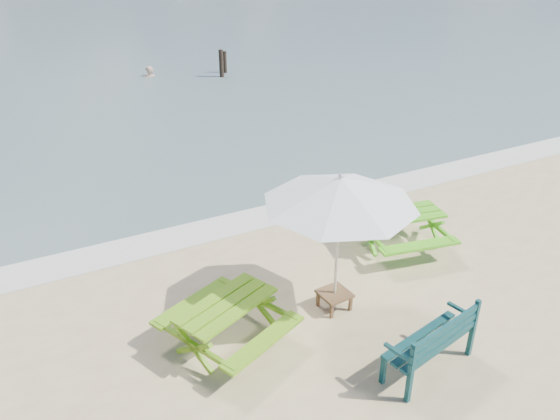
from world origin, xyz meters
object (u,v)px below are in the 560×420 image
park_bench (428,352)px  swimmer (151,87)px  side_table (334,300)px  picnic_table_right (401,230)px  patio_umbrella (340,191)px  picnic_table_left (227,324)px  beer_bottle (398,214)px

park_bench → swimmer: bearing=86.1°
park_bench → side_table: park_bench is taller
picnic_table_right → side_table: bearing=-154.1°
side_table → patio_umbrella: size_ratio=0.20×
patio_umbrella → swimmer: 16.67m
picnic_table_right → side_table: picnic_table_right is taller
patio_umbrella → swimmer: patio_umbrella is taller
park_bench → side_table: bearing=103.1°
picnic_table_left → side_table: 1.81m
side_table → patio_umbrella: bearing=0.0°
picnic_table_right → side_table: size_ratio=3.93×
side_table → swimmer: 16.49m
park_bench → patio_umbrella: (-0.40, 1.70, 1.76)m
picnic_table_left → picnic_table_right: size_ratio=1.09×
picnic_table_left → patio_umbrella: (1.80, -0.01, 1.70)m
picnic_table_right → beer_bottle: 0.51m
swimmer → park_bench: bearing=-93.9°
swimmer → side_table: bearing=-95.7°
picnic_table_right → side_table: (-2.10, -1.02, -0.19)m
patio_umbrella → side_table: bearing=180.0°
side_table → swimmer: bearing=84.3°
side_table → patio_umbrella: (0.00, 0.00, 1.88)m
picnic_table_right → picnic_table_left: bearing=-165.5°
picnic_table_right → park_bench: bearing=-122.1°
side_table → beer_bottle: size_ratio=1.98×
picnic_table_left → side_table: size_ratio=4.27×
picnic_table_left → park_bench: 2.78m
beer_bottle → swimmer: beer_bottle is taller
picnic_table_left → swimmer: 16.76m
park_bench → swimmer: size_ratio=0.90×
patio_umbrella → beer_bottle: (1.90, 0.90, -1.25)m
park_bench → swimmer: (1.23, 18.10, -0.71)m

